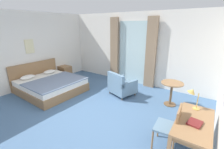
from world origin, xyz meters
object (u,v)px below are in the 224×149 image
round_cafe_table (172,89)px  nightstand (65,72)px  writing_desk (194,125)px  bed (50,85)px  desk_chair (171,125)px  framed_picture (29,46)px  desk_lamp (193,93)px  armchair_by_window (121,86)px  closed_book (195,123)px

round_cafe_table → nightstand: bearing=-178.1°
writing_desk → round_cafe_table: 1.94m
bed → nightstand: size_ratio=3.86×
desk_chair → bed: bearing=175.7°
nightstand → bed: bearing=-58.8°
writing_desk → framed_picture: (-5.77, 0.26, 0.94)m
writing_desk → desk_lamp: (-0.14, 0.46, 0.41)m
desk_chair → armchair_by_window: (-2.07, 1.57, -0.19)m
nightstand → writing_desk: writing_desk is taller
desk_chair → armchair_by_window: desk_chair is taller
bed → desk_chair: size_ratio=2.29×
writing_desk → armchair_by_window: size_ratio=1.33×
bed → round_cafe_table: size_ratio=2.94×
armchair_by_window → round_cafe_table: (1.61, 0.25, 0.20)m
framed_picture → armchair_by_window: bearing=20.5°
closed_book → armchair_by_window: bearing=155.9°
round_cafe_table → bed: bearing=-159.1°
armchair_by_window → round_cafe_table: bearing=8.8°
desk_chair → writing_desk: bearing=11.2°
desk_chair → round_cafe_table: bearing=104.1°
nightstand → armchair_by_window: armchair_by_window is taller
closed_book → framed_picture: bearing=-174.5°
closed_book → round_cafe_table: (-0.84, 1.85, -0.21)m
bed → framed_picture: bearing=-180.0°
bed → nightstand: bed is taller
closed_book → framed_picture: framed_picture is taller
desk_chair → round_cafe_table: (-0.46, 1.82, 0.00)m
desk_lamp → framed_picture: framed_picture is taller
writing_desk → desk_lamp: bearing=107.2°
desk_lamp → closed_book: (0.15, -0.56, -0.30)m
bed → closed_book: size_ratio=8.41×
desk_chair → framed_picture: (-5.40, 0.33, 1.05)m
writing_desk → closed_book: (0.01, -0.10, 0.11)m
bed → writing_desk: size_ratio=1.67×
desk_lamp → closed_book: 0.65m
bed → desk_chair: 4.40m
desk_chair → round_cafe_table: desk_chair is taller
desk_chair → armchair_by_window: size_ratio=0.97×
nightstand → writing_desk: bearing=-16.0°
nightstand → closed_book: 5.84m
writing_desk → armchair_by_window: bearing=148.4°
nightstand → framed_picture: size_ratio=1.08×
desk_chair → framed_picture: bearing=176.5°
desk_lamp → closed_book: desk_lamp is taller
framed_picture → nightstand: bearing=80.7°
writing_desk → armchair_by_window: (-2.44, 1.50, -0.30)m
desk_lamp → round_cafe_table: bearing=118.0°
desk_lamp → closed_book: bearing=-74.6°
desk_chair → closed_book: desk_chair is taller
writing_desk → armchair_by_window: 2.88m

